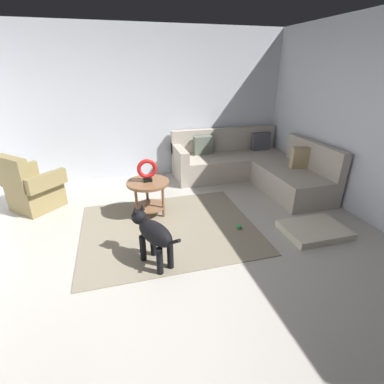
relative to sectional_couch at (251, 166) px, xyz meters
name	(u,v)px	position (x,y,z in m)	size (l,w,h in m)	color
ground_plane	(168,265)	(-1.99, -2.01, -0.34)	(6.00, 6.00, 0.10)	#B7B2A8
wall_back	(135,106)	(-1.99, 0.93, 1.06)	(6.00, 0.12, 2.70)	silver
area_rug	(169,228)	(-1.84, -1.31, -0.29)	(2.30, 1.90, 0.01)	gray
sectional_couch	(251,166)	(0.00, 0.00, 0.00)	(2.20, 2.25, 0.88)	#B2A899
armchair	(32,189)	(-3.71, -0.18, 0.03)	(0.99, 0.99, 0.88)	olive
side_table	(148,189)	(-2.04, -0.88, 0.12)	(0.60, 0.60, 0.54)	brown
torus_sculpture	(147,170)	(-2.04, -0.88, 0.42)	(0.28, 0.08, 0.33)	black
dog_bed_mat	(314,230)	(-0.01, -1.93, -0.25)	(0.80, 0.60, 0.09)	beige
dog	(153,234)	(-2.14, -1.99, 0.09)	(0.45, 0.78, 0.63)	black
dog_toy_ball	(239,227)	(-0.93, -1.58, -0.26)	(0.07, 0.07, 0.07)	green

